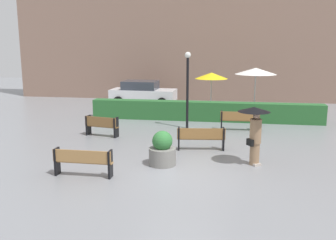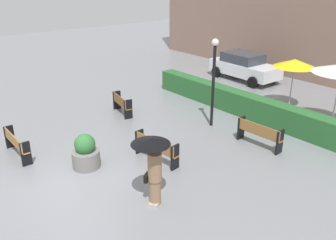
{
  "view_description": "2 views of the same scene",
  "coord_description": "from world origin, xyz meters",
  "px_view_note": "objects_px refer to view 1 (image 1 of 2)",
  "views": [
    {
      "loc": [
        1.43,
        -11.18,
        4.0
      ],
      "look_at": [
        -1.04,
        4.12,
        0.85
      ],
      "focal_mm": 40.72,
      "sensor_mm": 36.0,
      "label": 1
    },
    {
      "loc": [
        8.89,
        -3.66,
        5.89
      ],
      "look_at": [
        -0.27,
        3.9,
        0.97
      ],
      "focal_mm": 38.03,
      "sensor_mm": 36.0,
      "label": 2
    }
  ],
  "objects_px": {
    "bench_near_left": "(83,160)",
    "bench_back_row": "(240,119)",
    "planter_pot": "(162,150)",
    "patio_umbrella_yellow": "(211,76)",
    "patio_umbrella_white": "(256,71)",
    "bench_far_left": "(102,125)",
    "lamp_post": "(188,82)",
    "bench_mid_center": "(201,137)",
    "pedestrian_with_umbrella": "(255,126)",
    "parked_car": "(143,92)"
  },
  "relations": [
    {
      "from": "pedestrian_with_umbrella",
      "to": "parked_car",
      "type": "xyz_separation_m",
      "value": [
        -6.44,
        11.67,
        -0.5
      ]
    },
    {
      "from": "bench_mid_center",
      "to": "parked_car",
      "type": "relative_size",
      "value": 0.43
    },
    {
      "from": "patio_umbrella_yellow",
      "to": "patio_umbrella_white",
      "type": "bearing_deg",
      "value": -15.6
    },
    {
      "from": "bench_near_left",
      "to": "parked_car",
      "type": "distance_m",
      "value": 13.71
    },
    {
      "from": "pedestrian_with_umbrella",
      "to": "planter_pot",
      "type": "bearing_deg",
      "value": -170.88
    },
    {
      "from": "planter_pot",
      "to": "patio_umbrella_yellow",
      "type": "distance_m",
      "value": 10.13
    },
    {
      "from": "bench_far_left",
      "to": "planter_pot",
      "type": "height_order",
      "value": "planter_pot"
    },
    {
      "from": "lamp_post",
      "to": "parked_car",
      "type": "bearing_deg",
      "value": 119.32
    },
    {
      "from": "bench_near_left",
      "to": "patio_umbrella_yellow",
      "type": "relative_size",
      "value": 0.78
    },
    {
      "from": "patio_umbrella_yellow",
      "to": "bench_mid_center",
      "type": "bearing_deg",
      "value": -89.73
    },
    {
      "from": "bench_far_left",
      "to": "bench_back_row",
      "type": "bearing_deg",
      "value": 19.28
    },
    {
      "from": "pedestrian_with_umbrella",
      "to": "patio_umbrella_yellow",
      "type": "relative_size",
      "value": 0.84
    },
    {
      "from": "planter_pot",
      "to": "lamp_post",
      "type": "relative_size",
      "value": 0.32
    },
    {
      "from": "bench_near_left",
      "to": "bench_back_row",
      "type": "distance_m",
      "value": 8.56
    },
    {
      "from": "patio_umbrella_white",
      "to": "bench_back_row",
      "type": "bearing_deg",
      "value": -103.14
    },
    {
      "from": "lamp_post",
      "to": "patio_umbrella_yellow",
      "type": "height_order",
      "value": "lamp_post"
    },
    {
      "from": "bench_far_left",
      "to": "bench_back_row",
      "type": "distance_m",
      "value": 6.3
    },
    {
      "from": "patio_umbrella_yellow",
      "to": "parked_car",
      "type": "distance_m",
      "value": 5.23
    },
    {
      "from": "bench_mid_center",
      "to": "lamp_post",
      "type": "height_order",
      "value": "lamp_post"
    },
    {
      "from": "bench_near_left",
      "to": "bench_mid_center",
      "type": "height_order",
      "value": "bench_mid_center"
    },
    {
      "from": "planter_pot",
      "to": "patio_umbrella_white",
      "type": "xyz_separation_m",
      "value": [
        3.51,
        9.26,
        1.99
      ]
    },
    {
      "from": "pedestrian_with_umbrella",
      "to": "bench_far_left",
      "type": "bearing_deg",
      "value": 154.46
    },
    {
      "from": "bench_back_row",
      "to": "patio_umbrella_white",
      "type": "height_order",
      "value": "patio_umbrella_white"
    },
    {
      "from": "patio_umbrella_yellow",
      "to": "bench_back_row",
      "type": "bearing_deg",
      "value": -70.44
    },
    {
      "from": "bench_back_row",
      "to": "patio_umbrella_white",
      "type": "distance_m",
      "value": 4.27
    },
    {
      "from": "bench_far_left",
      "to": "bench_back_row",
      "type": "height_order",
      "value": "bench_back_row"
    },
    {
      "from": "planter_pot",
      "to": "patio_umbrella_white",
      "type": "relative_size",
      "value": 0.43
    },
    {
      "from": "patio_umbrella_yellow",
      "to": "parked_car",
      "type": "xyz_separation_m",
      "value": [
        -4.55,
        2.21,
        -1.33
      ]
    },
    {
      "from": "parked_car",
      "to": "bench_mid_center",
      "type": "bearing_deg",
      "value": -65.7
    },
    {
      "from": "bench_far_left",
      "to": "patio_umbrella_yellow",
      "type": "relative_size",
      "value": 0.66
    },
    {
      "from": "bench_far_left",
      "to": "bench_near_left",
      "type": "relative_size",
      "value": 0.84
    },
    {
      "from": "bench_near_left",
      "to": "planter_pot",
      "type": "bearing_deg",
      "value": 34.57
    },
    {
      "from": "planter_pot",
      "to": "bench_back_row",
      "type": "bearing_deg",
      "value": 64.52
    },
    {
      "from": "bench_near_left",
      "to": "planter_pot",
      "type": "height_order",
      "value": "planter_pot"
    },
    {
      "from": "bench_far_left",
      "to": "planter_pot",
      "type": "relative_size",
      "value": 1.33
    },
    {
      "from": "bench_near_left",
      "to": "planter_pot",
      "type": "xyz_separation_m",
      "value": [
        2.18,
        1.5,
        -0.01
      ]
    },
    {
      "from": "pedestrian_with_umbrella",
      "to": "bench_mid_center",
      "type": "bearing_deg",
      "value": 140.84
    },
    {
      "from": "patio_umbrella_yellow",
      "to": "patio_umbrella_white",
      "type": "height_order",
      "value": "patio_umbrella_white"
    },
    {
      "from": "pedestrian_with_umbrella",
      "to": "parked_car",
      "type": "bearing_deg",
      "value": 118.9
    },
    {
      "from": "pedestrian_with_umbrella",
      "to": "patio_umbrella_yellow",
      "type": "height_order",
      "value": "patio_umbrella_yellow"
    },
    {
      "from": "bench_near_left",
      "to": "bench_back_row",
      "type": "bearing_deg",
      "value": 55.64
    },
    {
      "from": "bench_mid_center",
      "to": "patio_umbrella_yellow",
      "type": "xyz_separation_m",
      "value": [
        -0.04,
        7.95,
        1.64
      ]
    },
    {
      "from": "bench_mid_center",
      "to": "pedestrian_with_umbrella",
      "type": "relative_size",
      "value": 0.93
    },
    {
      "from": "bench_near_left",
      "to": "patio_umbrella_white",
      "type": "distance_m",
      "value": 12.33
    },
    {
      "from": "bench_mid_center",
      "to": "parked_car",
      "type": "xyz_separation_m",
      "value": [
        -4.59,
        10.16,
        0.31
      ]
    },
    {
      "from": "planter_pot",
      "to": "patio_umbrella_yellow",
      "type": "bearing_deg",
      "value": 83.7
    },
    {
      "from": "bench_mid_center",
      "to": "patio_umbrella_yellow",
      "type": "relative_size",
      "value": 0.78
    },
    {
      "from": "bench_back_row",
      "to": "planter_pot",
      "type": "relative_size",
      "value": 1.55
    },
    {
      "from": "patio_umbrella_yellow",
      "to": "patio_umbrella_white",
      "type": "xyz_separation_m",
      "value": [
        2.42,
        -0.67,
        0.34
      ]
    },
    {
      "from": "planter_pot",
      "to": "lamp_post",
      "type": "xyz_separation_m",
      "value": [
        0.2,
        5.64,
        1.73
      ]
    }
  ]
}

